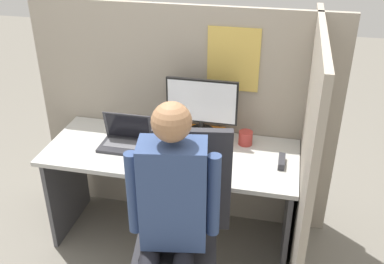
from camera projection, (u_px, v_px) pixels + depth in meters
name	position (u px, v px, depth m)	size (l,w,h in m)	color
cubicle_panel_back	(184.00, 118.00, 3.24)	(2.17, 0.05, 1.63)	gray
cubicle_panel_right	(305.00, 163.00, 2.72)	(0.04, 1.30, 1.63)	gray
desk	(172.00, 172.00, 3.05)	(1.67, 0.67, 0.75)	#B7B7B2
paper_box	(201.00, 136.00, 3.08)	(0.31, 0.20, 0.06)	orange
monitor	(202.00, 104.00, 2.97)	(0.48, 0.18, 0.38)	black
laptop	(126.00, 140.00, 3.00)	(0.33, 0.21, 0.22)	#2D2D33
mouse	(160.00, 157.00, 2.87)	(0.06, 0.05, 0.03)	black
stapler	(282.00, 161.00, 2.81)	(0.04, 0.15, 0.04)	#2D2D33
carrot_toy	(208.00, 175.00, 2.68)	(0.04, 0.16, 0.04)	orange
office_chair	(183.00, 229.00, 2.53)	(0.54, 0.58, 1.15)	#2D2D33
person	(170.00, 212.00, 2.28)	(0.47, 0.43, 1.42)	black
coffee_mug	(246.00, 138.00, 3.02)	(0.09, 0.09, 0.09)	#A3332D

